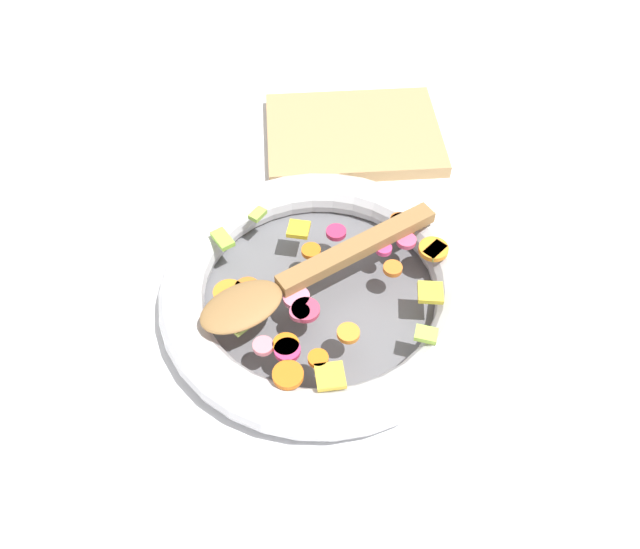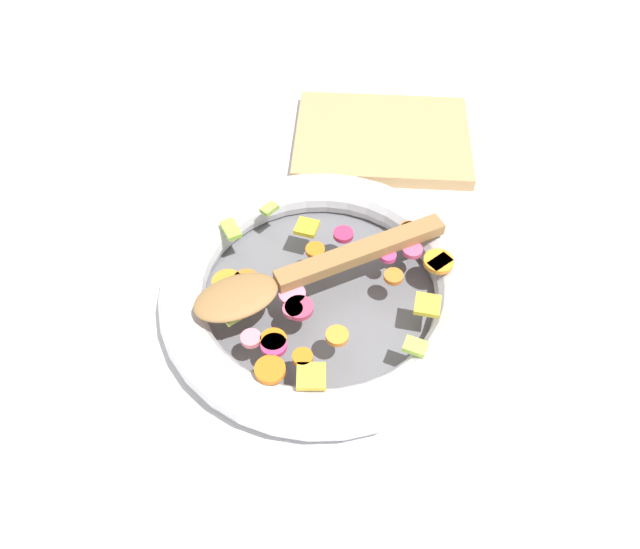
# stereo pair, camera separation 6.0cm
# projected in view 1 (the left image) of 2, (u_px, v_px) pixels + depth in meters

# --- Properties ---
(ground_plane) EXTENTS (4.00, 4.00, 0.00)m
(ground_plane) POSITION_uv_depth(u_px,v_px,m) (320.00, 302.00, 0.71)
(ground_plane) COLOR silver
(skillet) EXTENTS (0.36, 0.36, 0.05)m
(skillet) POSITION_uv_depth(u_px,v_px,m) (320.00, 290.00, 0.69)
(skillet) COLOR slate
(skillet) RESTS_ON ground_plane
(chopped_vegetables) EXTENTS (0.27, 0.25, 0.01)m
(chopped_vegetables) POSITION_uv_depth(u_px,v_px,m) (328.00, 288.00, 0.66)
(chopped_vegetables) COLOR orange
(chopped_vegetables) RESTS_ON skillet
(wooden_spoon) EXTENTS (0.27, 0.17, 0.01)m
(wooden_spoon) POSITION_uv_depth(u_px,v_px,m) (298.00, 278.00, 0.65)
(wooden_spoon) COLOR olive
(wooden_spoon) RESTS_ON chopped_vegetables
(cutting_board) EXTENTS (0.24, 0.18, 0.02)m
(cutting_board) POSITION_uv_depth(u_px,v_px,m) (353.00, 134.00, 0.89)
(cutting_board) COLOR tan
(cutting_board) RESTS_ON ground_plane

